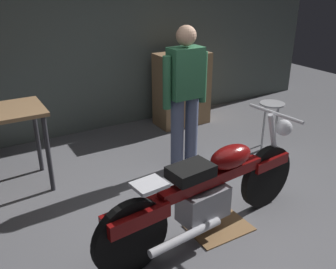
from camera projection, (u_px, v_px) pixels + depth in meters
The scene contains 7 objects.
ground_plane at pixel (209, 222), 3.48m from camera, with size 12.00×12.00×0.00m, color slate.
back_wall at pixel (93, 22), 5.09m from camera, with size 8.00×0.12×3.10m, color #56605B.
motorcycle at pixel (210, 190), 3.16m from camera, with size 2.19×0.63×1.00m.
person_standing at pixel (185, 94), 4.14m from camera, with size 0.57×0.23×1.67m.
shop_stool at pixel (271, 113), 4.78m from camera, with size 0.32×0.32×0.64m.
wooden_dresser at pixel (182, 89), 5.62m from camera, with size 0.80×0.47×1.10m.
drip_tray at pixel (219, 227), 3.40m from camera, with size 0.56×0.40×0.01m, color olive.
Camera 1 is at (-1.78, -2.28, 2.14)m, focal length 39.44 mm.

